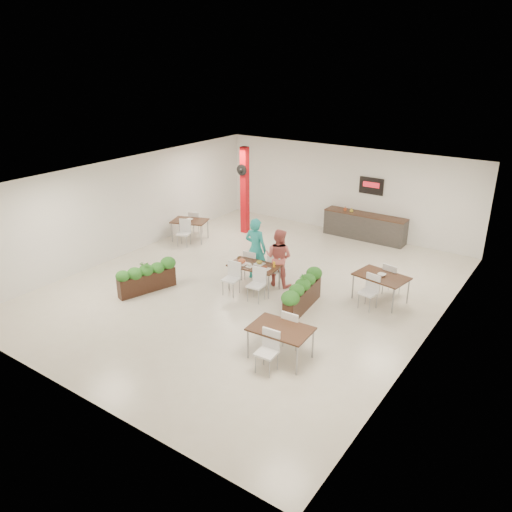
{
  "coord_description": "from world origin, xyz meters",
  "views": [
    {
      "loc": [
        7.49,
        -10.66,
        6.24
      ],
      "look_at": [
        0.28,
        -0.22,
        1.1
      ],
      "focal_mm": 35.0,
      "sensor_mm": 36.0,
      "label": 1
    }
  ],
  "objects_px": {
    "planter_left": "(147,275)",
    "planter_right": "(303,292)",
    "red_column": "(245,190)",
    "side_table_b": "(381,279)",
    "side_table_c": "(281,333)",
    "diner_man": "(256,249)",
    "main_table": "(254,269)",
    "side_table_a": "(190,223)",
    "diner_woman": "(279,257)",
    "service_counter": "(365,226)"
  },
  "relations": [
    {
      "from": "planter_left",
      "to": "planter_right",
      "type": "relative_size",
      "value": 0.91
    },
    {
      "from": "planter_right",
      "to": "main_table",
      "type": "bearing_deg",
      "value": 170.84
    },
    {
      "from": "planter_right",
      "to": "side_table_a",
      "type": "relative_size",
      "value": 1.14
    },
    {
      "from": "side_table_a",
      "to": "planter_right",
      "type": "bearing_deg",
      "value": -41.39
    },
    {
      "from": "side_table_b",
      "to": "side_table_c",
      "type": "xyz_separation_m",
      "value": [
        -0.76,
        -3.88,
        -0.01
      ]
    },
    {
      "from": "service_counter",
      "to": "planter_left",
      "type": "distance_m",
      "value": 8.25
    },
    {
      "from": "red_column",
      "to": "planter_right",
      "type": "bearing_deg",
      "value": -40.58
    },
    {
      "from": "diner_man",
      "to": "diner_woman",
      "type": "bearing_deg",
      "value": 174.79
    },
    {
      "from": "main_table",
      "to": "planter_left",
      "type": "bearing_deg",
      "value": -142.58
    },
    {
      "from": "red_column",
      "to": "service_counter",
      "type": "xyz_separation_m",
      "value": [
        4.0,
        1.86,
        -1.15
      ]
    },
    {
      "from": "main_table",
      "to": "diner_man",
      "type": "relative_size",
      "value": 0.92
    },
    {
      "from": "planter_left",
      "to": "side_table_a",
      "type": "xyz_separation_m",
      "value": [
        -1.82,
        3.86,
        0.14
      ]
    },
    {
      "from": "red_column",
      "to": "side_table_c",
      "type": "height_order",
      "value": "red_column"
    },
    {
      "from": "diner_man",
      "to": "side_table_b",
      "type": "bearing_deg",
      "value": -174.49
    },
    {
      "from": "red_column",
      "to": "service_counter",
      "type": "distance_m",
      "value": 4.56
    },
    {
      "from": "diner_man",
      "to": "service_counter",
      "type": "bearing_deg",
      "value": -109.29
    },
    {
      "from": "planter_right",
      "to": "side_table_c",
      "type": "bearing_deg",
      "value": -72.0
    },
    {
      "from": "planter_right",
      "to": "diner_man",
      "type": "bearing_deg",
      "value": 156.3
    },
    {
      "from": "side_table_a",
      "to": "side_table_c",
      "type": "relative_size",
      "value": 1.02
    },
    {
      "from": "diner_man",
      "to": "side_table_c",
      "type": "xyz_separation_m",
      "value": [
        2.87,
        -3.19,
        -0.3
      ]
    },
    {
      "from": "diner_man",
      "to": "side_table_c",
      "type": "height_order",
      "value": "diner_man"
    },
    {
      "from": "diner_woman",
      "to": "side_table_c",
      "type": "xyz_separation_m",
      "value": [
        2.07,
        -3.19,
        -0.21
      ]
    },
    {
      "from": "main_table",
      "to": "diner_man",
      "type": "xyz_separation_m",
      "value": [
        -0.39,
        0.66,
        0.3
      ]
    },
    {
      "from": "diner_woman",
      "to": "side_table_c",
      "type": "height_order",
      "value": "diner_woman"
    },
    {
      "from": "planter_right",
      "to": "side_table_a",
      "type": "height_order",
      "value": "planter_right"
    },
    {
      "from": "service_counter",
      "to": "diner_woman",
      "type": "relative_size",
      "value": 1.76
    },
    {
      "from": "main_table",
      "to": "side_table_c",
      "type": "height_order",
      "value": "same"
    },
    {
      "from": "service_counter",
      "to": "diner_man",
      "type": "height_order",
      "value": "service_counter"
    },
    {
      "from": "planter_left",
      "to": "side_table_c",
      "type": "relative_size",
      "value": 1.05
    },
    {
      "from": "side_table_b",
      "to": "side_table_c",
      "type": "bearing_deg",
      "value": -91.42
    },
    {
      "from": "service_counter",
      "to": "diner_woman",
      "type": "xyz_separation_m",
      "value": [
        -0.48,
        -5.09,
        0.36
      ]
    },
    {
      "from": "diner_woman",
      "to": "planter_right",
      "type": "xyz_separation_m",
      "value": [
        1.33,
        -0.94,
        -0.35
      ]
    },
    {
      "from": "main_table",
      "to": "side_table_a",
      "type": "height_order",
      "value": "same"
    },
    {
      "from": "red_column",
      "to": "diner_woman",
      "type": "distance_m",
      "value": 4.84
    },
    {
      "from": "side_table_c",
      "to": "side_table_b",
      "type": "bearing_deg",
      "value": 75.86
    },
    {
      "from": "diner_woman",
      "to": "planter_left",
      "type": "bearing_deg",
      "value": 36.37
    },
    {
      "from": "main_table",
      "to": "planter_left",
      "type": "relative_size",
      "value": 1.0
    },
    {
      "from": "side_table_a",
      "to": "red_column",
      "type": "bearing_deg",
      "value": 39.06
    },
    {
      "from": "red_column",
      "to": "side_table_a",
      "type": "xyz_separation_m",
      "value": [
        -1.1,
        -1.85,
        -1.01
      ]
    },
    {
      "from": "diner_man",
      "to": "planter_left",
      "type": "bearing_deg",
      "value": 45.94
    },
    {
      "from": "red_column",
      "to": "side_table_b",
      "type": "xyz_separation_m",
      "value": [
        6.35,
        -2.54,
        -1.0
      ]
    },
    {
      "from": "main_table",
      "to": "side_table_b",
      "type": "bearing_deg",
      "value": 22.54
    },
    {
      "from": "red_column",
      "to": "side_table_a",
      "type": "distance_m",
      "value": 2.38
    },
    {
      "from": "diner_man",
      "to": "planter_right",
      "type": "bearing_deg",
      "value": 151.09
    },
    {
      "from": "planter_left",
      "to": "side_table_a",
      "type": "distance_m",
      "value": 4.27
    },
    {
      "from": "planter_right",
      "to": "red_column",
      "type": "bearing_deg",
      "value": 139.42
    },
    {
      "from": "diner_man",
      "to": "red_column",
      "type": "bearing_deg",
      "value": -55.01
    },
    {
      "from": "main_table",
      "to": "planter_right",
      "type": "xyz_separation_m",
      "value": [
        1.74,
        -0.28,
        -0.14
      ]
    },
    {
      "from": "main_table",
      "to": "planter_right",
      "type": "distance_m",
      "value": 1.77
    },
    {
      "from": "diner_man",
      "to": "planter_left",
      "type": "relative_size",
      "value": 1.09
    }
  ]
}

